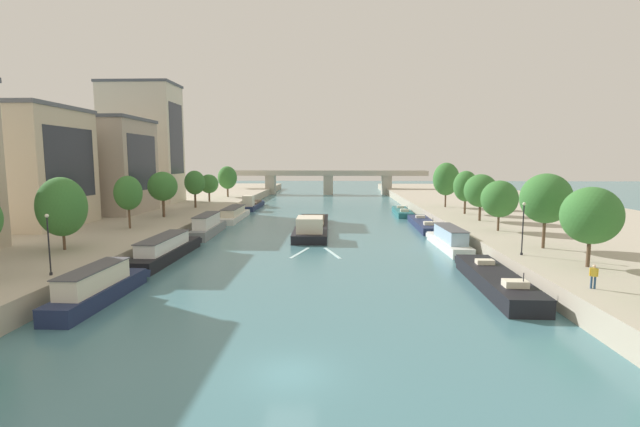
{
  "coord_description": "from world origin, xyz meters",
  "views": [
    {
      "loc": [
        2.19,
        -20.49,
        10.33
      ],
      "look_at": [
        0.0,
        42.27,
        2.76
      ],
      "focal_mm": 25.08,
      "sensor_mm": 36.0,
      "label": 1
    }
  ],
  "objects_px": {
    "tree_right_distant": "(591,216)",
    "tree_right_third": "(499,199)",
    "tree_left_by_lamp": "(195,183)",
    "moored_boat_left_far": "(98,287)",
    "moored_boat_left_lone": "(166,249)",
    "tree_left_second": "(209,184)",
    "tree_left_nearest": "(227,178)",
    "tree_left_far": "(62,207)",
    "tree_right_midway": "(481,191)",
    "tree_left_distant": "(128,193)",
    "lamppost_right_bank": "(523,226)",
    "moored_boat_left_end": "(208,226)",
    "barge_midriver": "(312,226)",
    "bridge_far": "(328,179)",
    "tree_right_end_of_row": "(546,198)",
    "tree_right_by_lamp": "(466,186)",
    "moored_boat_right_upstream": "(424,224)",
    "moored_boat_right_midway": "(402,212)",
    "tree_right_nearest": "(446,179)",
    "person_on_quay": "(594,275)",
    "moored_boat_right_near": "(495,280)",
    "moored_boat_right_lone": "(449,239)",
    "moored_boat_left_upstream": "(234,214)",
    "moored_boat_left_downstream": "(252,204)",
    "lamppost_left_bank": "(49,242)",
    "tree_left_third": "(163,186)"
  },
  "relations": [
    {
      "from": "tree_right_midway",
      "to": "lamppost_right_bank",
      "type": "distance_m",
      "value": 23.25
    },
    {
      "from": "tree_right_nearest",
      "to": "person_on_quay",
      "type": "xyz_separation_m",
      "value": [
        -2.78,
        -51.77,
        -4.13
      ]
    },
    {
      "from": "tree_left_far",
      "to": "tree_right_midway",
      "type": "relative_size",
      "value": 1.06
    },
    {
      "from": "tree_left_nearest",
      "to": "tree_right_end_of_row",
      "type": "xyz_separation_m",
      "value": [
        45.06,
        -58.84,
        0.4
      ]
    },
    {
      "from": "moored_boat_right_near",
      "to": "moored_boat_left_downstream",
      "type": "bearing_deg",
      "value": 117.72
    },
    {
      "from": "lamppost_right_bank",
      "to": "tree_left_second",
      "type": "bearing_deg",
      "value": 130.39
    },
    {
      "from": "tree_right_midway",
      "to": "person_on_quay",
      "type": "distance_m",
      "value": 33.83
    },
    {
      "from": "moored_boat_left_end",
      "to": "tree_left_distant",
      "type": "bearing_deg",
      "value": -143.38
    },
    {
      "from": "tree_right_end_of_row",
      "to": "tree_right_third",
      "type": "relative_size",
      "value": 1.19
    },
    {
      "from": "lamppost_left_bank",
      "to": "tree_left_nearest",
      "type": "bearing_deg",
      "value": 93.09
    },
    {
      "from": "tree_right_third",
      "to": "moored_boat_left_lone",
      "type": "bearing_deg",
      "value": -166.58
    },
    {
      "from": "moored_boat_right_lone",
      "to": "person_on_quay",
      "type": "height_order",
      "value": "person_on_quay"
    },
    {
      "from": "moored_boat_right_lone",
      "to": "moored_boat_left_upstream",
      "type": "bearing_deg",
      "value": 141.8
    },
    {
      "from": "moored_boat_right_lone",
      "to": "moored_boat_right_midway",
      "type": "relative_size",
      "value": 0.95
    },
    {
      "from": "tree_left_by_lamp",
      "to": "tree_right_nearest",
      "type": "relative_size",
      "value": 0.82
    },
    {
      "from": "tree_right_by_lamp",
      "to": "moored_boat_left_lone",
      "type": "bearing_deg",
      "value": -145.73
    },
    {
      "from": "barge_midriver",
      "to": "tree_left_distant",
      "type": "xyz_separation_m",
      "value": [
        -22.34,
        -9.02,
        5.33
      ]
    },
    {
      "from": "moored_boat_right_upstream",
      "to": "lamppost_right_bank",
      "type": "xyz_separation_m",
      "value": [
        3.19,
        -28.39,
        3.88
      ]
    },
    {
      "from": "tree_left_nearest",
      "to": "moored_boat_left_upstream",
      "type": "bearing_deg",
      "value": -74.18
    },
    {
      "from": "moored_boat_right_upstream",
      "to": "moored_boat_right_midway",
      "type": "distance_m",
      "value": 16.21
    },
    {
      "from": "tree_right_end_of_row",
      "to": "person_on_quay",
      "type": "bearing_deg",
      "value": -102.31
    },
    {
      "from": "tree_right_third",
      "to": "tree_left_nearest",
      "type": "bearing_deg",
      "value": 132.71
    },
    {
      "from": "tree_left_by_lamp",
      "to": "moored_boat_left_far",
      "type": "bearing_deg",
      "value": -80.64
    },
    {
      "from": "moored_boat_right_upstream",
      "to": "tree_left_distant",
      "type": "distance_m",
      "value": 42.12
    },
    {
      "from": "barge_midriver",
      "to": "tree_right_distant",
      "type": "height_order",
      "value": "tree_right_distant"
    },
    {
      "from": "person_on_quay",
      "to": "tree_left_distant",
      "type": "bearing_deg",
      "value": 149.88
    },
    {
      "from": "moored_boat_right_near",
      "to": "tree_left_by_lamp",
      "type": "distance_m",
      "value": 57.68
    },
    {
      "from": "barge_midriver",
      "to": "bridge_far",
      "type": "xyz_separation_m",
      "value": [
        1.17,
        70.66,
        3.61
      ]
    },
    {
      "from": "tree_left_by_lamp",
      "to": "tree_left_third",
      "type": "bearing_deg",
      "value": -92.5
    },
    {
      "from": "moored_boat_right_upstream",
      "to": "tree_right_third",
      "type": "relative_size",
      "value": 2.75
    },
    {
      "from": "moored_boat_left_end",
      "to": "tree_left_nearest",
      "type": "xyz_separation_m",
      "value": [
        -7.32,
        41.82,
        5.02
      ]
    },
    {
      "from": "moored_boat_right_lone",
      "to": "lamppost_right_bank",
      "type": "height_order",
      "value": "lamppost_right_bank"
    },
    {
      "from": "moored_boat_left_lone",
      "to": "lamppost_right_bank",
      "type": "distance_m",
      "value": 34.88
    },
    {
      "from": "tree_left_second",
      "to": "moored_boat_left_end",
      "type": "bearing_deg",
      "value": -74.58
    },
    {
      "from": "moored_boat_right_upstream",
      "to": "tree_right_distant",
      "type": "relative_size",
      "value": 2.61
    },
    {
      "from": "tree_right_distant",
      "to": "barge_midriver",
      "type": "bearing_deg",
      "value": 130.43
    },
    {
      "from": "tree_left_second",
      "to": "tree_right_by_lamp",
      "type": "relative_size",
      "value": 0.82
    },
    {
      "from": "moored_boat_left_lone",
      "to": "tree_left_nearest",
      "type": "xyz_separation_m",
      "value": [
        -7.32,
        57.12,
        5.18
      ]
    },
    {
      "from": "bridge_far",
      "to": "moored_boat_left_end",
      "type": "bearing_deg",
      "value": -101.81
    },
    {
      "from": "moored_boat_right_lone",
      "to": "tree_left_second",
      "type": "height_order",
      "value": "tree_left_second"
    },
    {
      "from": "moored_boat_left_end",
      "to": "tree_right_by_lamp",
      "type": "bearing_deg",
      "value": 15.61
    },
    {
      "from": "moored_boat_right_near",
      "to": "moored_boat_right_upstream",
      "type": "height_order",
      "value": "moored_boat_right_near"
    },
    {
      "from": "moored_boat_left_lone",
      "to": "tree_left_nearest",
      "type": "height_order",
      "value": "tree_left_nearest"
    },
    {
      "from": "moored_boat_left_lone",
      "to": "tree_left_second",
      "type": "height_order",
      "value": "tree_left_second"
    },
    {
      "from": "barge_midriver",
      "to": "tree_right_midway",
      "type": "bearing_deg",
      "value": -0.82
    },
    {
      "from": "moored_boat_left_far",
      "to": "tree_left_far",
      "type": "xyz_separation_m",
      "value": [
        -8.58,
        9.97,
        4.8
      ]
    },
    {
      "from": "tree_right_distant",
      "to": "moored_boat_left_lone",
      "type": "bearing_deg",
      "value": 166.1
    },
    {
      "from": "tree_left_distant",
      "to": "tree_right_midway",
      "type": "bearing_deg",
      "value": 10.7
    },
    {
      "from": "moored_boat_right_upstream",
      "to": "person_on_quay",
      "type": "relative_size",
      "value": 10.28
    },
    {
      "from": "tree_right_distant",
      "to": "tree_right_third",
      "type": "distance_m",
      "value": 18.23
    }
  ]
}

